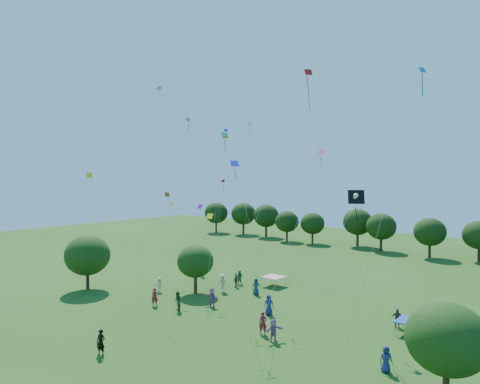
% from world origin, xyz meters
% --- Properties ---
extents(ground, '(160.00, 160.00, 0.00)m').
position_xyz_m(ground, '(0.00, 0.00, 0.00)').
color(ground, '#285218').
extents(near_tree_west, '(4.84, 4.84, 5.94)m').
position_xyz_m(near_tree_west, '(-19.03, 10.89, 3.76)').
color(near_tree_west, '#422B19').
rests_on(near_tree_west, ground).
extents(near_tree_north, '(3.85, 3.85, 5.12)m').
position_xyz_m(near_tree_north, '(-8.99, 17.45, 3.38)').
color(near_tree_north, '#422B19').
rests_on(near_tree_north, ground).
extents(near_tree_east, '(4.35, 4.35, 5.52)m').
position_xyz_m(near_tree_east, '(17.34, 10.60, 3.55)').
color(near_tree_east, '#422B19').
rests_on(near_tree_east, ground).
extents(treeline, '(88.01, 8.77, 6.77)m').
position_xyz_m(treeline, '(-1.73, 55.43, 4.09)').
color(treeline, '#422B19').
rests_on(treeline, ground).
extents(tent_red_stripe, '(2.20, 2.20, 1.10)m').
position_xyz_m(tent_red_stripe, '(-4.28, 25.02, 1.04)').
color(tent_red_stripe, red).
rests_on(tent_red_stripe, ground).
extents(tent_blue, '(2.20, 2.20, 1.10)m').
position_xyz_m(tent_blue, '(12.61, 19.79, 1.04)').
color(tent_blue, navy).
rests_on(tent_blue, ground).
extents(man_in_black, '(0.79, 0.66, 1.80)m').
position_xyz_m(man_in_black, '(-2.61, 2.14, 0.90)').
color(man_in_black, black).
rests_on(man_in_black, ground).
extents(crowd_person_0, '(0.92, 0.88, 1.68)m').
position_xyz_m(crowd_person_0, '(13.45, 12.17, 0.84)').
color(crowd_person_0, navy).
rests_on(crowd_person_0, ground).
extents(crowd_person_1, '(0.78, 0.75, 1.78)m').
position_xyz_m(crowd_person_1, '(3.64, 12.41, 0.89)').
color(crowd_person_1, maroon).
rests_on(crowd_person_1, ground).
extents(crowd_person_2, '(0.89, 0.69, 1.61)m').
position_xyz_m(crowd_person_2, '(-7.72, 23.19, 0.80)').
color(crowd_person_2, '#2B642F').
rests_on(crowd_person_2, ground).
extents(crowd_person_3, '(1.10, 0.74, 1.54)m').
position_xyz_m(crowd_person_3, '(-12.25, 15.30, 0.77)').
color(crowd_person_3, '#C4B19C').
rests_on(crowd_person_3, ground).
extents(crowd_person_4, '(0.99, 0.82, 1.55)m').
position_xyz_m(crowd_person_4, '(11.16, 20.62, 0.77)').
color(crowd_person_4, '#453A37').
rests_on(crowd_person_4, ground).
extents(crowd_person_5, '(1.69, 0.72, 1.77)m').
position_xyz_m(crowd_person_5, '(-4.43, 15.11, 0.88)').
color(crowd_person_5, '#9D5B90').
rests_on(crowd_person_5, ground).
extents(crowd_person_6, '(1.02, 0.88, 1.83)m').
position_xyz_m(crowd_person_6, '(1.22, 16.55, 0.91)').
color(crowd_person_6, navy).
rests_on(crowd_person_6, ground).
extents(crowd_person_7, '(0.82, 0.74, 1.84)m').
position_xyz_m(crowd_person_7, '(-13.67, 23.12, 0.92)').
color(crowd_person_7, maroon).
rests_on(crowd_person_7, ground).
extents(crowd_person_8, '(1.02, 0.85, 1.82)m').
position_xyz_m(crowd_person_8, '(-5.77, 12.02, 0.91)').
color(crowd_person_8, '#24542B').
rests_on(crowd_person_8, ground).
extents(crowd_person_9, '(1.37, 1.01, 1.91)m').
position_xyz_m(crowd_person_9, '(-7.01, 19.54, 0.96)').
color(crowd_person_9, beige).
rests_on(crowd_person_9, ground).
extents(crowd_person_10, '(0.54, 0.96, 1.55)m').
position_xyz_m(crowd_person_10, '(-7.21, 22.00, 0.78)').
color(crowd_person_10, '#49433A').
rests_on(crowd_person_10, ground).
extents(crowd_person_11, '(1.13, 1.67, 1.69)m').
position_xyz_m(crowd_person_11, '(5.09, 11.79, 0.84)').
color(crowd_person_11, '#9A598F').
rests_on(crowd_person_11, ground).
extents(crowd_person_12, '(0.96, 0.91, 1.74)m').
position_xyz_m(crowd_person_12, '(-3.61, 20.96, 0.87)').
color(crowd_person_12, navy).
rests_on(crowd_person_12, ground).
extents(crowd_person_13, '(0.70, 0.77, 1.73)m').
position_xyz_m(crowd_person_13, '(-8.66, 11.74, 0.87)').
color(crowd_person_13, maroon).
rests_on(crowd_person_13, ground).
extents(pirate_kite, '(3.24, 6.50, 9.95)m').
position_xyz_m(pirate_kite, '(8.67, 17.89, 10.59)').
color(pirate_kite, black).
extents(red_high_kite, '(4.15, 7.65, 20.88)m').
position_xyz_m(red_high_kite, '(2.25, 19.02, 17.86)').
color(red_high_kite, red).
extents(small_kite_0, '(4.92, 0.59, 9.28)m').
position_xyz_m(small_kite_0, '(-12.32, 17.17, 8.69)').
color(small_kite_0, '#BD550B').
extents(small_kite_1, '(0.53, 3.31, 15.37)m').
position_xyz_m(small_kite_1, '(-4.77, 16.97, 13.84)').
color(small_kite_1, orange).
extents(small_kite_2, '(2.49, 4.83, 11.41)m').
position_xyz_m(small_kite_2, '(-13.32, 8.90, 10.37)').
color(small_kite_2, yellow).
extents(small_kite_3, '(0.74, 3.38, 18.03)m').
position_xyz_m(small_kite_3, '(-13.84, 21.80, 15.25)').
color(small_kite_3, '#1A9023').
extents(small_kite_4, '(2.11, 4.82, 17.43)m').
position_xyz_m(small_kite_4, '(-14.34, 27.62, 13.36)').
color(small_kite_4, '#111BB0').
extents(small_kite_5, '(0.94, 1.87, 8.01)m').
position_xyz_m(small_kite_5, '(-9.38, 18.41, 7.95)').
color(small_kite_5, '#781684').
extents(small_kite_6, '(1.85, 1.20, 16.51)m').
position_xyz_m(small_kite_6, '(-4.07, 20.17, 13.03)').
color(small_kite_6, white).
extents(small_kite_7, '(4.51, 0.96, 17.37)m').
position_xyz_m(small_kite_7, '(14.29, 11.76, 13.64)').
color(small_kite_7, '#0C79C0').
extents(small_kite_8, '(0.59, 2.12, 10.69)m').
position_xyz_m(small_kite_8, '(-9.84, 22.45, 9.27)').
color(small_kite_8, '#C20B38').
extents(small_kite_9, '(4.81, 2.20, 8.08)m').
position_xyz_m(small_kite_9, '(-13.16, 19.05, 7.44)').
color(small_kite_9, orange).
extents(small_kite_10, '(2.89, 0.63, 7.29)m').
position_xyz_m(small_kite_10, '(-6.68, 16.99, 7.51)').
color(small_kite_10, yellow).
extents(small_kite_11, '(1.81, 4.25, 20.83)m').
position_xyz_m(small_kite_11, '(-12.82, 15.21, 16.83)').
color(small_kite_11, '#3B9A1C').
extents(small_kite_12, '(2.52, 2.74, 12.34)m').
position_xyz_m(small_kite_12, '(0.79, 13.04, 11.58)').
color(small_kite_12, '#162FE4').
extents(small_kite_13, '(2.24, 5.96, 13.48)m').
position_xyz_m(small_kite_13, '(3.90, 19.35, 12.15)').
color(small_kite_13, '#931874').
extents(small_kite_14, '(2.58, 0.81, 9.22)m').
position_xyz_m(small_kite_14, '(-10.87, 17.04, 8.62)').
color(small_kite_14, silver).
extents(small_kite_15, '(1.08, 1.39, 14.94)m').
position_xyz_m(small_kite_15, '(-1.87, 14.61, 11.85)').
color(small_kite_15, '#0EDAAF').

